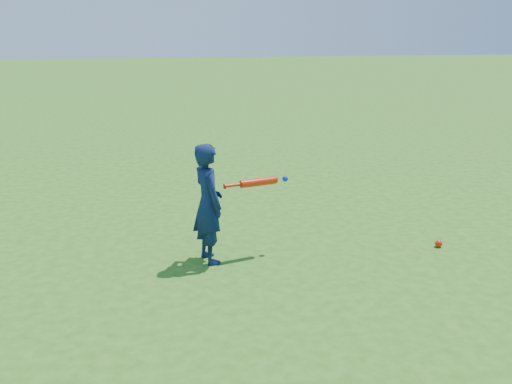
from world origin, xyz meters
The scene contains 4 objects.
ground centered at (0.00, 0.00, 0.00)m, with size 80.00×80.00×0.00m, color #296317.
child centered at (0.31, 0.12, 0.57)m, with size 0.42×0.27×1.15m, color #0E1B41.
ground_ball_red centered at (2.65, 0.04, 0.04)m, with size 0.07×0.07×0.07m, color red.
bat_swing centered at (0.83, 0.22, 0.73)m, with size 0.66×0.23×0.08m.
Camera 1 is at (-0.19, -4.97, 2.15)m, focal length 40.00 mm.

